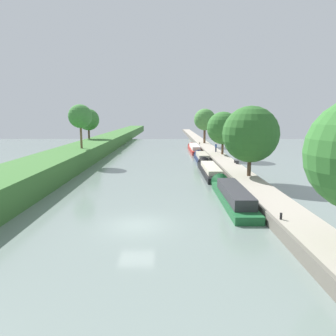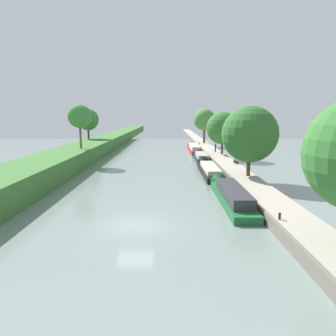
# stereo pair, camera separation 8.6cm
# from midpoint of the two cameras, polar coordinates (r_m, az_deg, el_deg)

# --- Properties ---
(ground_plane) EXTENTS (160.00, 160.00, 0.00)m
(ground_plane) POSITION_cam_midpoint_polar(r_m,az_deg,el_deg) (22.46, -6.13, -10.37)
(ground_plane) COLOR slate
(right_towpath) EXTENTS (3.04, 260.00, 0.83)m
(right_towpath) POSITION_cam_midpoint_polar(r_m,az_deg,el_deg) (23.83, 21.34, -8.75)
(right_towpath) COLOR #A89E8E
(right_towpath) RESTS_ON ground_plane
(stone_quay) EXTENTS (0.25, 260.00, 0.88)m
(stone_quay) POSITION_cam_midpoint_polar(r_m,az_deg,el_deg) (23.28, 17.53, -8.90)
(stone_quay) COLOR #6B665B
(stone_quay) RESTS_ON ground_plane
(narrowboat_green) EXTENTS (2.10, 13.06, 2.21)m
(narrowboat_green) POSITION_cam_midpoint_polar(r_m,az_deg,el_deg) (28.92, 11.16, -4.66)
(narrowboat_green) COLOR #1E6033
(narrowboat_green) RESTS_ON ground_plane
(narrowboat_black) EXTENTS (2.05, 13.43, 1.94)m
(narrowboat_black) POSITION_cam_midpoint_polar(r_m,az_deg,el_deg) (41.90, 7.24, -0.24)
(narrowboat_black) COLOR black
(narrowboat_black) RESTS_ON ground_plane
(narrowboat_navy) EXTENTS (1.95, 10.59, 1.97)m
(narrowboat_navy) POSITION_cam_midpoint_polar(r_m,az_deg,el_deg) (53.69, 5.84, 1.98)
(narrowboat_navy) COLOR #141E42
(narrowboat_navy) RESTS_ON ground_plane
(narrowboat_red) EXTENTS (1.92, 15.08, 2.04)m
(narrowboat_red) POSITION_cam_midpoint_polar(r_m,az_deg,el_deg) (67.38, 4.51, 3.61)
(narrowboat_red) COLOR maroon
(narrowboat_red) RESTS_ON ground_plane
(tree_rightbank_midnear) EXTENTS (6.27, 6.27, 7.84)m
(tree_rightbank_midnear) POSITION_cam_midpoint_polar(r_m,az_deg,el_deg) (36.14, 14.51, 5.97)
(tree_rightbank_midnear) COLOR #4C3828
(tree_rightbank_midnear) RESTS_ON right_towpath
(tree_rightbank_midfar) EXTENTS (5.64, 5.64, 7.40)m
(tree_rightbank_midfar) POSITION_cam_midpoint_polar(r_m,az_deg,el_deg) (55.48, 9.72, 7.18)
(tree_rightbank_midfar) COLOR brown
(tree_rightbank_midfar) RESTS_ON right_towpath
(tree_rightbank_far) EXTENTS (5.22, 5.22, 8.32)m
(tree_rightbank_far) POSITION_cam_midpoint_polar(r_m,az_deg,el_deg) (77.22, 6.46, 8.74)
(tree_rightbank_far) COLOR brown
(tree_rightbank_far) RESTS_ON right_towpath
(tree_leftbank_downstream) EXTENTS (3.61, 3.61, 6.73)m
(tree_leftbank_downstream) POSITION_cam_midpoint_polar(r_m,az_deg,el_deg) (50.32, -15.98, 9.02)
(tree_leftbank_downstream) COLOR brown
(tree_leftbank_downstream) RESTS_ON left_grassy_bank
(tree_leftbank_upstream) EXTENTS (4.63, 4.63, 6.44)m
(tree_leftbank_upstream) POSITION_cam_midpoint_polar(r_m,az_deg,el_deg) (70.24, -14.58, 8.52)
(tree_leftbank_upstream) COLOR #4C3828
(tree_leftbank_upstream) RESTS_ON left_grassy_bank
(person_walking) EXTENTS (0.34, 0.34, 1.66)m
(person_walking) POSITION_cam_midpoint_polar(r_m,az_deg,el_deg) (59.22, 8.45, 3.77)
(person_walking) COLOR #282D42
(person_walking) RESTS_ON right_towpath
(mooring_bollard_near) EXTENTS (0.16, 0.16, 0.45)m
(mooring_bollard_near) POSITION_cam_midpoint_polar(r_m,az_deg,el_deg) (22.21, 19.56, -8.24)
(mooring_bollard_near) COLOR black
(mooring_bollard_near) RESTS_ON right_towpath
(mooring_bollard_far) EXTENTS (0.16, 0.16, 0.45)m
(mooring_bollard_far) POSITION_cam_midpoint_polar(r_m,az_deg,el_deg) (74.37, 5.53, 4.51)
(mooring_bollard_far) COLOR black
(mooring_bollard_far) RESTS_ON right_towpath
(park_bench) EXTENTS (0.44, 1.50, 0.47)m
(park_bench) POSITION_cam_midpoint_polar(r_m,az_deg,el_deg) (45.66, 12.07, 1.27)
(park_bench) COLOR #333338
(park_bench) RESTS_ON right_towpath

